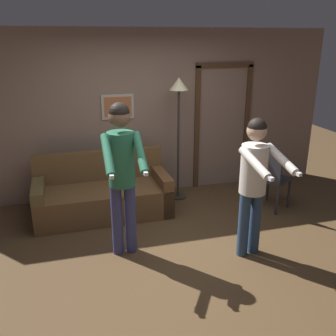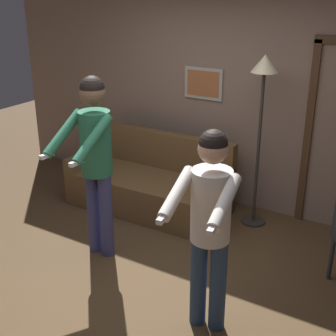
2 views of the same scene
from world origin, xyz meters
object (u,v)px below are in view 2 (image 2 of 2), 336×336
at_px(couch, 150,186).
at_px(torchiere_lamp, 263,92).
at_px(person_standing_left, 95,151).
at_px(person_standing_right, 210,216).

height_order(couch, torchiere_lamp, torchiere_lamp).
distance_m(torchiere_lamp, person_standing_left, 1.84).
distance_m(couch, person_standing_right, 2.31).
bearing_deg(couch, torchiere_lamp, 12.90).
height_order(couch, person_standing_right, person_standing_right).
bearing_deg(couch, person_standing_left, -83.21).
distance_m(torchiere_lamp, person_standing_right, 1.94).
xyz_separation_m(couch, torchiere_lamp, (1.23, 0.28, 1.24)).
xyz_separation_m(couch, person_standing_left, (0.14, -1.14, 0.83)).
height_order(couch, person_standing_left, person_standing_left).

